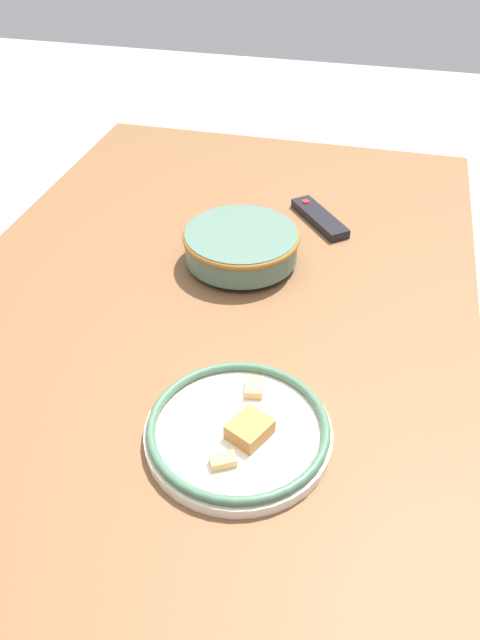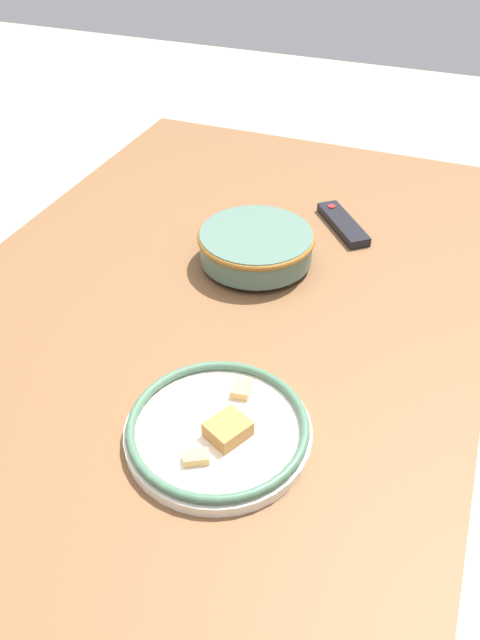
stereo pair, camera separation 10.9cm
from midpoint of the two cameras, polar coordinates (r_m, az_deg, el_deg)
The scene contains 5 objects.
ground_plane at distance 1.76m, azimuth -3.87°, elevation -17.42°, with size 8.00×8.00×0.00m, color #B7A88E.
dining_table at distance 1.26m, azimuth -5.18°, elevation -0.24°, with size 1.51×1.01×0.75m.
noodle_bowl at distance 1.27m, azimuth -2.35°, elevation 6.80°, with size 0.24×0.24×0.07m.
food_plate at distance 0.93m, azimuth -3.51°, elevation -10.20°, with size 0.28×0.28×0.04m.
tv_remote at distance 1.43m, azimuth 5.11°, elevation 9.21°, with size 0.17×0.15×0.02m.
Camera 1 is at (0.93, 0.29, 1.47)m, focal length 35.00 mm.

